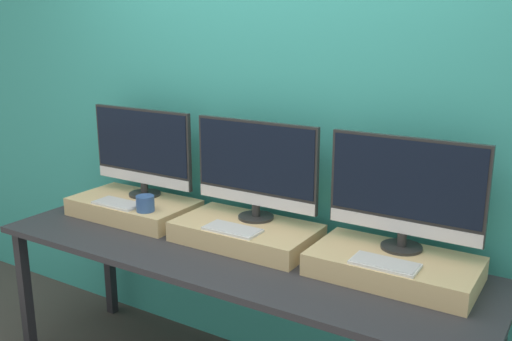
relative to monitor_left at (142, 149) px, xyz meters
name	(u,v)px	position (x,y,z in m)	size (l,w,h in m)	color
wall_back	(279,121)	(0.72, 0.22, 0.18)	(8.00, 0.04, 2.60)	teal
workbench	(232,264)	(0.72, -0.21, -0.41)	(2.36, 0.72, 0.76)	#2D2D33
wooden_riser_left	(134,208)	(0.00, -0.09, -0.30)	(0.66, 0.37, 0.10)	#D6B77F
monitor_left	(142,149)	(0.00, 0.00, 0.00)	(0.64, 0.17, 0.47)	#282828
keyboard_left	(118,203)	(0.00, -0.20, -0.25)	(0.26, 0.13, 0.01)	silver
mug	(145,203)	(0.19, -0.20, -0.22)	(0.09, 0.09, 0.08)	#335693
wooden_riser_center	(246,233)	(0.72, -0.09, -0.30)	(0.66, 0.37, 0.10)	#D6B77F
monitor_center	(256,167)	(0.72, 0.00, 0.00)	(0.64, 0.17, 0.47)	#282828
keyboard_center	(232,229)	(0.72, -0.20, -0.25)	(0.26, 0.13, 0.01)	silver
wooden_riser_right	(393,266)	(1.43, -0.09, -0.30)	(0.66, 0.37, 0.10)	#D6B77F
monitor_right	(405,190)	(1.43, 0.00, 0.00)	(0.64, 0.17, 0.47)	#282828
keyboard_right	(385,264)	(1.43, -0.20, -0.25)	(0.26, 0.13, 0.01)	silver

